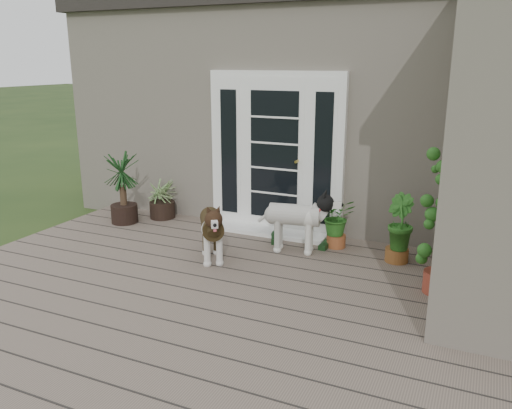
% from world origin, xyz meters
% --- Properties ---
extents(deck, '(6.20, 4.60, 0.12)m').
position_xyz_m(deck, '(0.00, 0.40, 0.06)').
color(deck, '#6B5B4C').
rests_on(deck, ground).
extents(house_main, '(7.40, 4.00, 3.10)m').
position_xyz_m(house_main, '(0.00, 4.65, 1.55)').
color(house_main, '#665E54').
rests_on(house_main, ground).
extents(roof_main, '(7.60, 4.20, 0.20)m').
position_xyz_m(roof_main, '(0.00, 4.65, 3.20)').
color(roof_main, '#2D2826').
rests_on(roof_main, house_main).
extents(door_unit, '(1.90, 0.14, 2.15)m').
position_xyz_m(door_unit, '(-0.20, 2.60, 1.19)').
color(door_unit, white).
rests_on(door_unit, deck).
extents(door_step, '(1.60, 0.40, 0.05)m').
position_xyz_m(door_step, '(-0.20, 2.40, 0.14)').
color(door_step, white).
rests_on(door_step, deck).
extents(brindle_dog, '(0.71, 0.84, 0.66)m').
position_xyz_m(brindle_dog, '(-0.42, 1.21, 0.45)').
color(brindle_dog, '#3C2D16').
rests_on(brindle_dog, deck).
extents(white_dog, '(0.88, 0.50, 0.69)m').
position_xyz_m(white_dog, '(0.36, 1.87, 0.47)').
color(white_dog, white).
rests_on(white_dog, deck).
extents(spider_plant, '(0.78, 0.78, 0.66)m').
position_xyz_m(spider_plant, '(-1.94, 2.40, 0.45)').
color(spider_plant, '#76935A').
rests_on(spider_plant, deck).
extents(yucca, '(0.85, 0.85, 1.05)m').
position_xyz_m(yucca, '(-2.30, 1.98, 0.64)').
color(yucca, black).
rests_on(yucca, deck).
extents(herb_a, '(0.59, 0.59, 0.56)m').
position_xyz_m(herb_a, '(0.78, 2.25, 0.40)').
color(herb_a, '#205718').
rests_on(herb_a, deck).
extents(herb_b, '(0.55, 0.55, 0.59)m').
position_xyz_m(herb_b, '(1.57, 2.07, 0.41)').
color(herb_b, '#2D651D').
rests_on(herb_b, deck).
extents(herb_c, '(0.43, 0.43, 0.53)m').
position_xyz_m(herb_c, '(2.21, 2.08, 0.38)').
color(herb_c, '#235418').
rests_on(herb_c, deck).
extents(sapling, '(0.56, 0.56, 1.59)m').
position_xyz_m(sapling, '(2.10, 1.38, 0.92)').
color(sapling, '#235D1A').
rests_on(sapling, deck).
extents(clog_left, '(0.26, 0.36, 0.10)m').
position_xyz_m(clog_left, '(0.01, 2.12, 0.17)').
color(clog_left, black).
rests_on(clog_left, deck).
extents(clog_right, '(0.15, 0.28, 0.08)m').
position_xyz_m(clog_right, '(0.67, 2.15, 0.16)').
color(clog_right, black).
rests_on(clog_right, deck).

